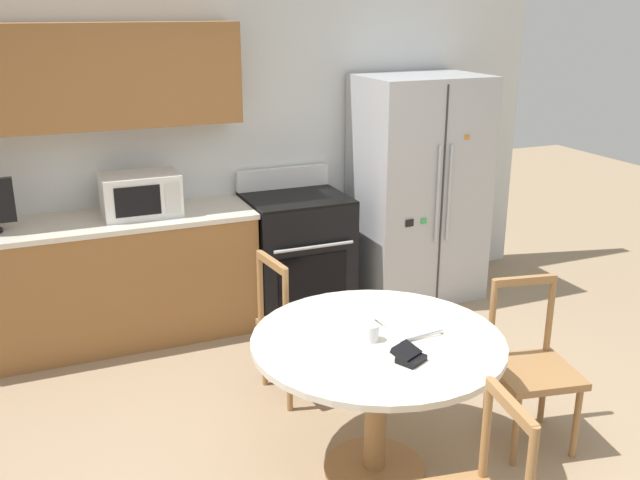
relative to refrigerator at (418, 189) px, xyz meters
name	(u,v)px	position (x,y,z in m)	size (l,w,h in m)	color
back_wall	(193,125)	(-1.70, 0.37, 0.56)	(5.20, 0.44, 2.60)	silver
kitchen_counter	(97,282)	(-2.51, 0.07, -0.44)	(2.21, 0.64, 0.90)	#936033
refrigerator	(418,189)	(0.00, 0.00, 0.00)	(0.95, 0.75, 1.78)	#B2B5BA
oven_range	(297,253)	(-1.03, 0.04, -0.42)	(0.75, 0.68, 1.08)	black
microwave	(140,194)	(-2.16, 0.08, 0.15)	(0.52, 0.36, 0.29)	white
dining_table	(377,364)	(-1.40, -2.02, -0.28)	(1.24, 1.24, 0.75)	beige
dining_chair_far	(297,327)	(-1.48, -1.13, -0.46)	(0.46, 0.46, 0.90)	#9E7042
dining_chair_right	(531,369)	(-0.51, -2.10, -0.46)	(0.49, 0.49, 0.90)	#9E7042
candle_glass	(371,334)	(-1.44, -2.03, -0.10)	(0.08, 0.08, 0.08)	silver
wallet	(409,355)	(-1.38, -2.28, -0.11)	(0.16, 0.17, 0.07)	black
mail_stack	(407,324)	(-1.21, -1.96, -0.13)	(0.25, 0.32, 0.02)	white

